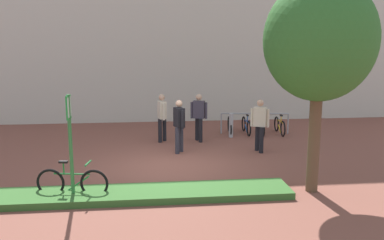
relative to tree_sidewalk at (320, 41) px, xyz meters
name	(u,v)px	position (x,y,z in m)	size (l,w,h in m)	color
ground_plane	(169,166)	(-3.28, 2.40, -3.54)	(60.00, 60.00, 0.00)	brown
building_facade	(159,9)	(-3.28, 9.90, 1.46)	(28.00, 1.20, 10.00)	beige
planter_strip	(140,194)	(-4.09, 0.02, -3.46)	(7.00, 1.10, 0.16)	#336028
tree_sidewalk	(320,41)	(0.00, 0.00, 0.00)	(2.52, 2.52, 4.95)	brown
parking_sign_post	(70,132)	(-5.58, 0.02, -1.97)	(0.08, 0.36, 2.40)	#2D7238
bike_at_sign	(72,182)	(-5.62, 0.21, -3.19)	(1.67, 0.44, 0.86)	black
bike_rack_cluster	(255,125)	(0.27, 6.36, -3.19)	(2.64, 1.80, 0.83)	#99999E
bollard_steel	(231,126)	(-0.77, 5.85, -3.09)	(0.16, 0.16, 0.90)	#ADADB2
person_casual_tan	(162,115)	(-3.37, 5.43, -2.55)	(0.32, 0.60, 1.72)	black
person_suited_navy	(199,114)	(-2.06, 5.35, -2.55)	(0.59, 0.47, 1.72)	black
person_suited_dark	(179,123)	(-2.88, 3.85, -2.55)	(0.36, 0.58, 1.72)	#2D2D38
person_shirt_white	(260,122)	(-0.28, 3.68, -2.55)	(0.56, 0.46, 1.72)	black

